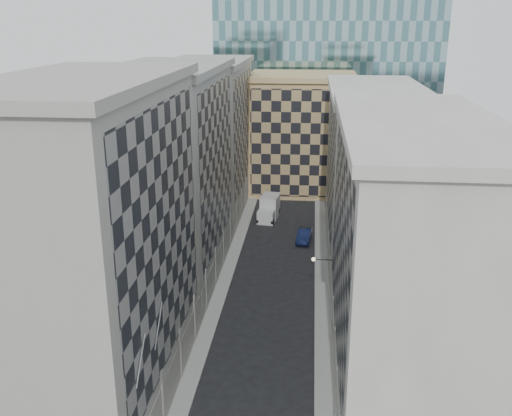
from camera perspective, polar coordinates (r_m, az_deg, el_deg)
The scene contains 13 objects.
sidewalk_west at distance 61.12m, azimuth -3.37°, elevation -7.81°, with size 1.50×100.00×0.15m, color gray.
sidewalk_east at distance 60.48m, azimuth 6.61°, elevation -8.21°, with size 1.50×100.00×0.15m, color gray.
bldg_left_a at distance 40.95m, azimuth -15.69°, elevation -4.16°, with size 10.80×22.80×23.70m.
bldg_left_b at distance 61.00m, azimuth -8.37°, elevation 3.28°, with size 10.80×22.80×22.70m.
bldg_left_c at distance 82.05m, azimuth -4.71°, elevation 6.96°, with size 10.80×22.80×21.70m.
bldg_right_a at distance 43.14m, azimuth 14.84°, elevation -5.08°, with size 10.80×26.80×20.70m.
bldg_right_b at distance 68.68m, azimuth 11.52°, elevation 3.54°, with size 10.80×28.80×19.70m.
tan_block at distance 93.68m, azimuth 4.57°, elevation 7.54°, with size 16.80×14.80×18.80m.
church_tower at distance 106.15m, azimuth 3.87°, elevation 18.35°, with size 7.20×7.20×51.50m.
flagpoles_left at distance 36.91m, azimuth -10.54°, elevation -13.05°, with size 0.10×6.33×2.33m.
bracket_lamp at distance 52.44m, azimuth 5.96°, elevation -5.13°, with size 1.98×0.36×0.36m.
box_truck at distance 80.88m, azimuth 1.32°, elevation -0.09°, with size 3.00×5.99×3.16m.
dark_car at distance 72.95m, azimuth 4.84°, elevation -2.75°, with size 1.67×4.78×1.57m, color #0F1737.
Camera 1 is at (3.70, -24.09, 27.10)m, focal length 40.00 mm.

